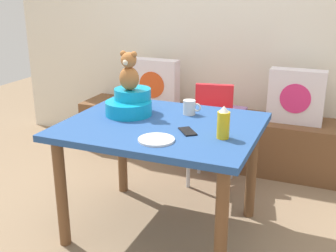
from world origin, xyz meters
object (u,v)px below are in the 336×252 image
object	(u,v)px
cell_phone	(187,131)
teddy_bear	(129,72)
coffee_mug	(190,107)
book_stack	(234,111)
ketchup_bottle	(223,123)
pillow_floral_right	(296,97)
dining_table	(162,140)
highchair	(212,122)
pillow_floral_left	(155,83)
infant_seat_teal	(130,103)
dinner_plate_near	(156,140)

from	to	relation	value
cell_phone	teddy_bear	bearing A→B (deg)	118.74
teddy_bear	coffee_mug	xyz separation A→B (m)	(0.36, 0.13, -0.23)
book_stack	ketchup_bottle	bearing A→B (deg)	-79.48
pillow_floral_right	cell_phone	xyz separation A→B (m)	(-0.47, -1.30, 0.06)
dining_table	highchair	size ratio (longest dim) A/B	1.48
pillow_floral_left	coffee_mug	world-z (taller)	pillow_floral_left
pillow_floral_right	highchair	world-z (taller)	pillow_floral_right
pillow_floral_left	book_stack	distance (m)	0.77
book_stack	infant_seat_teal	bearing A→B (deg)	-110.97
infant_seat_teal	cell_phone	bearing A→B (deg)	-22.40
infant_seat_teal	teddy_bear	distance (m)	0.21
teddy_bear	ketchup_bottle	bearing A→B (deg)	-17.20
highchair	infant_seat_teal	distance (m)	0.83
book_stack	dining_table	bearing A→B (deg)	-97.66
ketchup_bottle	dinner_plate_near	size ratio (longest dim) A/B	0.92
book_stack	dining_table	size ratio (longest dim) A/B	0.17
highchair	coffee_mug	xyz separation A→B (m)	(0.00, -0.55, 0.27)
pillow_floral_right	book_stack	xyz separation A→B (m)	(-0.51, 0.02, -0.19)
highchair	infant_seat_teal	world-z (taller)	infant_seat_teal
pillow_floral_right	infant_seat_teal	size ratio (longest dim) A/B	1.33
pillow_floral_left	dining_table	xyz separation A→B (m)	(0.58, -1.20, -0.05)
book_stack	infant_seat_teal	world-z (taller)	infant_seat_teal
dinner_plate_near	cell_phone	world-z (taller)	dinner_plate_near
pillow_floral_left	cell_phone	xyz separation A→B (m)	(0.78, -1.30, 0.06)
book_stack	pillow_floral_left	bearing A→B (deg)	-178.39
pillow_floral_right	pillow_floral_left	bearing A→B (deg)	180.00
highchair	coffee_mug	size ratio (longest dim) A/B	6.58
cell_phone	pillow_floral_right	bearing A→B (deg)	31.12
teddy_bear	cell_phone	xyz separation A→B (m)	(0.47, -0.19, -0.27)
cell_phone	coffee_mug	bearing A→B (deg)	68.51
pillow_floral_left	coffee_mug	distance (m)	1.19
pillow_floral_left	teddy_bear	distance (m)	1.20
book_stack	highchair	size ratio (longest dim) A/B	0.25
highchair	pillow_floral_right	bearing A→B (deg)	35.77
pillow_floral_left	book_stack	bearing A→B (deg)	1.61
dining_table	book_stack	bearing A→B (deg)	82.34
pillow_floral_right	infant_seat_teal	distance (m)	1.45
ketchup_bottle	teddy_bear	bearing A→B (deg)	162.80
pillow_floral_right	coffee_mug	world-z (taller)	pillow_floral_right
pillow_floral_left	cell_phone	size ratio (longest dim) A/B	3.06
ketchup_bottle	cell_phone	size ratio (longest dim) A/B	1.28
book_stack	ketchup_bottle	xyz separation A→B (m)	(0.25, -1.34, 0.33)
pillow_floral_left	coffee_mug	size ratio (longest dim) A/B	3.67
infant_seat_teal	ketchup_bottle	bearing A→B (deg)	-17.24
book_stack	highchair	world-z (taller)	highchair
pillow_floral_right	dining_table	xyz separation A→B (m)	(-0.67, -1.20, -0.05)
pillow_floral_left	highchair	distance (m)	0.81
dining_table	dinner_plate_near	size ratio (longest dim) A/B	5.86
dinner_plate_near	cell_phone	xyz separation A→B (m)	(0.11, 0.20, -0.00)
infant_seat_teal	dinner_plate_near	size ratio (longest dim) A/B	1.65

